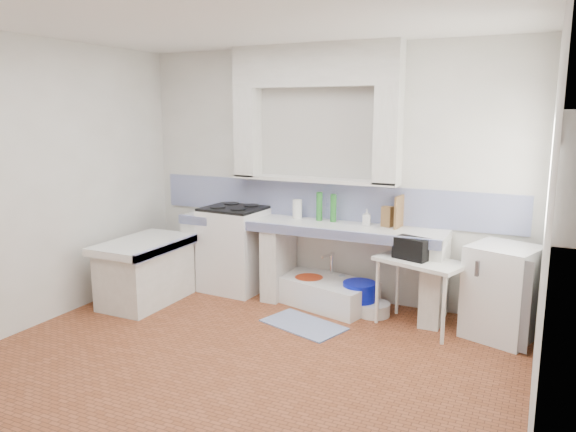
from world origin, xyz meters
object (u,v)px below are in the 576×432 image
at_px(stove, 235,249).
at_px(fridge, 502,292).
at_px(side_table, 419,294).
at_px(sink, 324,293).

bearing_deg(stove, fridge, 0.18).
bearing_deg(side_table, stove, -167.67).
relative_size(stove, fridge, 1.10).
distance_m(side_table, fridge, 0.76).
distance_m(sink, side_table, 1.12).
xyz_separation_m(stove, sink, (1.16, -0.05, -0.35)).
bearing_deg(stove, side_table, -3.82).
bearing_deg(fridge, sink, -163.99).
bearing_deg(stove, sink, 0.78).
relative_size(sink, side_table, 1.31).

